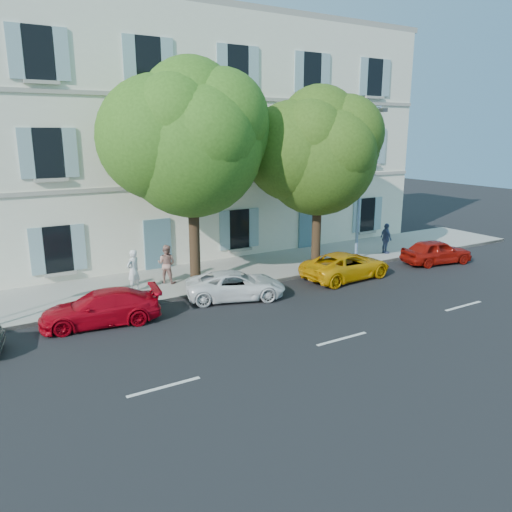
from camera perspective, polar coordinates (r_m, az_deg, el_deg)
ground at (r=19.37m, az=2.06°, el=-5.40°), size 90.00×90.00×0.00m
sidewalk at (r=23.03m, az=-3.99°, el=-2.05°), size 36.00×4.50×0.15m
kerb at (r=21.19m, az=-1.31°, el=-3.44°), size 36.00×0.16×0.16m
building at (r=27.38m, az=-9.85°, el=12.92°), size 28.00×7.00×12.00m
car_red_coupe at (r=17.96m, az=-17.33°, el=-5.67°), size 4.24×2.26×1.17m
car_white_coupe at (r=19.75m, az=-2.33°, el=-3.35°), size 4.30×3.00×1.09m
car_yellow_supercar at (r=22.74m, az=10.26°, el=-1.08°), size 4.43×2.25×1.20m
car_red_hatchback at (r=26.49m, az=19.93°, el=0.48°), size 3.82×2.10×1.23m
tree_left at (r=20.59m, az=-7.38°, el=12.33°), size 5.74×5.74×8.89m
tree_right at (r=23.02m, az=7.16°, el=11.06°), size 5.20×5.20×8.01m
street_lamp at (r=24.85m, az=12.02°, el=8.90°), size 0.37×1.59×7.41m
pedestrian_a at (r=20.65m, az=-13.84°, el=-1.62°), size 0.75×0.66×1.73m
pedestrian_b at (r=21.52m, az=-10.19°, el=-0.89°), size 1.02×1.02×1.67m
pedestrian_c at (r=27.24m, az=14.64°, el=1.96°), size 0.60×1.01×1.61m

